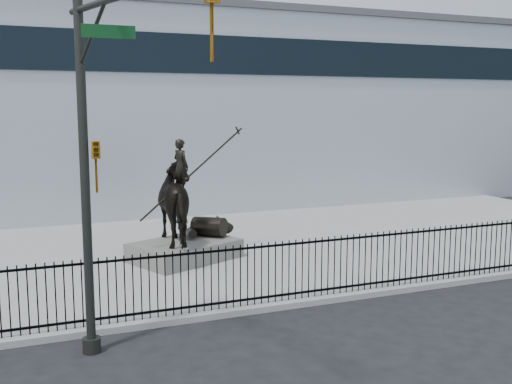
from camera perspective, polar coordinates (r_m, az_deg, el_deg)
name	(u,v)px	position (r m, az deg, el deg)	size (l,w,h in m)	color
ground	(393,310)	(14.98, 12.94, -10.94)	(120.00, 120.00, 0.00)	black
plaza	(275,245)	(20.83, 1.81, -5.08)	(30.00, 12.00, 0.15)	#9C9C9A
building	(177,113)	(32.59, -7.54, 7.49)	(44.00, 14.00, 9.00)	silver
picket_fence	(366,261)	(15.71, 10.41, -6.52)	(22.10, 0.10, 1.50)	black
statue_plinth	(185,251)	(18.68, -6.79, -5.56)	(3.05, 2.10, 0.57)	#615F58
equestrian_statue	(186,203)	(18.42, -6.73, -1.03)	(3.62, 3.04, 3.32)	black
traffic_signal_left	(103,153)	(11.04, -14.34, 3.65)	(1.52, 4.84, 7.00)	black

